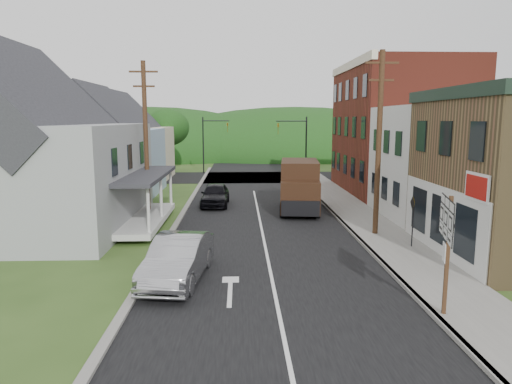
{
  "coord_description": "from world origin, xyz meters",
  "views": [
    {
      "loc": [
        -1.16,
        -18.43,
        5.77
      ],
      "look_at": [
        -0.34,
        3.87,
        2.2
      ],
      "focal_mm": 32.0,
      "sensor_mm": 36.0,
      "label": 1
    }
  ],
  "objects": [
    {
      "name": "house_cream",
      "position": [
        -11.5,
        26.0,
        3.69
      ],
      "size": [
        7.14,
        8.16,
        7.28
      ],
      "color": "beige",
      "rests_on": "ground"
    },
    {
      "name": "curb_right",
      "position": [
        4.55,
        8.0,
        0.07
      ],
      "size": [
        0.2,
        55.0,
        0.15
      ],
      "primitive_type": "cube",
      "color": "slate",
      "rests_on": "ground"
    },
    {
      "name": "tree_left_d",
      "position": [
        -9.0,
        32.0,
        4.88
      ],
      "size": [
        4.8,
        4.8,
        6.94
      ],
      "color": "#382616",
      "rests_on": "ground"
    },
    {
      "name": "storefront_white",
      "position": [
        11.3,
        7.5,
        3.25
      ],
      "size": [
        8.0,
        7.0,
        6.5
      ],
      "primitive_type": "cube",
      "color": "silver",
      "rests_on": "ground"
    },
    {
      "name": "utility_pole_right",
      "position": [
        5.6,
        3.5,
        4.66
      ],
      "size": [
        1.6,
        0.26,
        9.0
      ],
      "color": "#472D19",
      "rests_on": "ground"
    },
    {
      "name": "utility_pole_left",
      "position": [
        -6.5,
        8.0,
        4.66
      ],
      "size": [
        1.6,
        0.26,
        9.0
      ],
      "color": "#472D19",
      "rests_on": "ground"
    },
    {
      "name": "house_gray",
      "position": [
        -12.0,
        6.0,
        4.23
      ],
      "size": [
        10.2,
        12.24,
        8.35
      ],
      "color": "#929496",
      "rests_on": "ground"
    },
    {
      "name": "dark_sedan",
      "position": [
        -2.8,
        11.88,
        0.75
      ],
      "size": [
        1.89,
        4.46,
        1.51
      ],
      "primitive_type": "imported",
      "rotation": [
        0.0,
        0.0,
        -0.02
      ],
      "color": "black",
      "rests_on": "ground"
    },
    {
      "name": "traffic_signal_left",
      "position": [
        -4.3,
        30.5,
        3.76
      ],
      "size": [
        2.87,
        0.2,
        6.0
      ],
      "color": "black",
      "rests_on": "ground"
    },
    {
      "name": "route_sign_cluster",
      "position": [
        4.75,
        -6.01,
        2.41
      ],
      "size": [
        0.59,
        1.94,
        3.49
      ],
      "rotation": [
        0.0,
        0.0,
        -0.27
      ],
      "color": "#472D19",
      "rests_on": "sidewalk_right"
    },
    {
      "name": "tree_left_c",
      "position": [
        -19.0,
        20.0,
        5.94
      ],
      "size": [
        5.8,
        5.8,
        8.41
      ],
      "color": "#382616",
      "rests_on": "ground"
    },
    {
      "name": "curb_left",
      "position": [
        -4.65,
        8.0,
        0.06
      ],
      "size": [
        0.3,
        55.0,
        0.12
      ],
      "primitive_type": "cube",
      "color": "slate",
      "rests_on": "ground"
    },
    {
      "name": "storefront_red",
      "position": [
        11.3,
        17.0,
        5.0
      ],
      "size": [
        8.0,
        12.0,
        10.0
      ],
      "primitive_type": "cube",
      "color": "maroon",
      "rests_on": "ground"
    },
    {
      "name": "sidewalk_right",
      "position": [
        5.9,
        8.0,
        0.07
      ],
      "size": [
        2.8,
        55.0,
        0.15
      ],
      "primitive_type": "cube",
      "color": "slate",
      "rests_on": "ground"
    },
    {
      "name": "delivery_van",
      "position": [
        2.62,
        9.78,
        1.61
      ],
      "size": [
        2.9,
        5.91,
        3.18
      ],
      "rotation": [
        0.0,
        0.0,
        -0.11
      ],
      "color": "black",
      "rests_on": "ground"
    },
    {
      "name": "ground",
      "position": [
        0.0,
        0.0,
        0.0
      ],
      "size": [
        120.0,
        120.0,
        0.0
      ],
      "primitive_type": "plane",
      "color": "#2D4719",
      "rests_on": "ground"
    },
    {
      "name": "warning_sign",
      "position": [
        6.5,
        1.06,
        1.61
      ],
      "size": [
        0.11,
        0.63,
        2.29
      ],
      "rotation": [
        0.0,
        0.0,
        -0.07
      ],
      "color": "black",
      "rests_on": "sidewalk_right"
    },
    {
      "name": "road",
      "position": [
        0.0,
        10.0,
        0.0
      ],
      "size": [
        9.0,
        90.0,
        0.02
      ],
      "primitive_type": "cube",
      "color": "black",
      "rests_on": "ground"
    },
    {
      "name": "traffic_signal_right",
      "position": [
        4.3,
        23.5,
        3.76
      ],
      "size": [
        2.87,
        0.2,
        6.0
      ],
      "color": "black",
      "rests_on": "ground"
    },
    {
      "name": "cross_road",
      "position": [
        0.0,
        27.0,
        0.0
      ],
      "size": [
        60.0,
        9.0,
        0.02
      ],
      "primitive_type": "cube",
      "color": "black",
      "rests_on": "ground"
    },
    {
      "name": "house_blue",
      "position": [
        -11.0,
        17.0,
        3.69
      ],
      "size": [
        7.14,
        8.16,
        7.28
      ],
      "color": "#92ABC7",
      "rests_on": "ground"
    },
    {
      "name": "silver_sedan",
      "position": [
        -3.37,
        -2.59,
        0.81
      ],
      "size": [
        2.32,
        5.08,
        1.62
      ],
      "primitive_type": "imported",
      "rotation": [
        0.0,
        0.0,
        -0.13
      ],
      "color": "#A4A4A8",
      "rests_on": "ground"
    },
    {
      "name": "forested_ridge",
      "position": [
        0.0,
        55.0,
        0.0
      ],
      "size": [
        90.0,
        30.0,
        16.0
      ],
      "primitive_type": "ellipsoid",
      "color": "#1A3710",
      "rests_on": "ground"
    }
  ]
}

